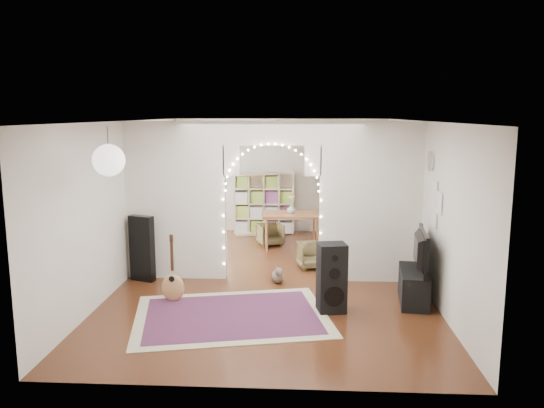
# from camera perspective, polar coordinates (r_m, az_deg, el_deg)

# --- Properties ---
(floor) EXTENTS (7.50, 7.50, 0.00)m
(floor) POSITION_cam_1_polar(r_m,az_deg,el_deg) (9.30, 0.02, -7.96)
(floor) COLOR black
(floor) RESTS_ON ground
(ceiling) EXTENTS (5.00, 7.50, 0.02)m
(ceiling) POSITION_cam_1_polar(r_m,az_deg,el_deg) (8.86, 0.02, 8.92)
(ceiling) COLOR white
(ceiling) RESTS_ON wall_back
(wall_back) EXTENTS (5.00, 0.02, 2.70)m
(wall_back) POSITION_cam_1_polar(r_m,az_deg,el_deg) (12.69, 0.96, 3.05)
(wall_back) COLOR silver
(wall_back) RESTS_ON floor
(wall_front) EXTENTS (5.00, 0.02, 2.70)m
(wall_front) POSITION_cam_1_polar(r_m,az_deg,el_deg) (5.32, -2.22, -6.35)
(wall_front) COLOR silver
(wall_front) RESTS_ON floor
(wall_left) EXTENTS (0.02, 7.50, 2.70)m
(wall_left) POSITION_cam_1_polar(r_m,az_deg,el_deg) (9.45, -15.29, 0.40)
(wall_left) COLOR silver
(wall_left) RESTS_ON floor
(wall_right) EXTENTS (0.02, 7.50, 2.70)m
(wall_right) POSITION_cam_1_polar(r_m,az_deg,el_deg) (9.19, 15.79, 0.12)
(wall_right) COLOR silver
(wall_right) RESTS_ON floor
(divider_wall) EXTENTS (5.00, 0.20, 2.70)m
(divider_wall) POSITION_cam_1_polar(r_m,az_deg,el_deg) (8.97, 0.02, 0.75)
(divider_wall) COLOR silver
(divider_wall) RESTS_ON floor
(fairy_lights) EXTENTS (1.64, 0.04, 1.60)m
(fairy_lights) POSITION_cam_1_polar(r_m,az_deg,el_deg) (8.82, -0.02, 1.42)
(fairy_lights) COLOR #FFEABF
(fairy_lights) RESTS_ON divider_wall
(window) EXTENTS (0.04, 1.20, 1.40)m
(window) POSITION_cam_1_polar(r_m,az_deg,el_deg) (11.13, -12.27, 2.67)
(window) COLOR white
(window) RESTS_ON wall_left
(wall_clock) EXTENTS (0.03, 0.31, 0.31)m
(wall_clock) POSITION_cam_1_polar(r_m,az_deg,el_deg) (8.51, 16.76, 4.43)
(wall_clock) COLOR white
(wall_clock) RESTS_ON wall_right
(picture_frames) EXTENTS (0.02, 0.50, 0.70)m
(picture_frames) POSITION_cam_1_polar(r_m,az_deg,el_deg) (8.20, 17.20, -0.01)
(picture_frames) COLOR white
(picture_frames) RESTS_ON wall_right
(paper_lantern) EXTENTS (0.40, 0.40, 0.40)m
(paper_lantern) POSITION_cam_1_polar(r_m,az_deg,el_deg) (6.90, -17.15, 4.52)
(paper_lantern) COLOR white
(paper_lantern) RESTS_ON ceiling
(ceiling_fan) EXTENTS (1.10, 1.10, 0.30)m
(ceiling_fan) POSITION_cam_1_polar(r_m,az_deg,el_deg) (10.86, 0.61, 7.49)
(ceiling_fan) COLOR #AC9639
(ceiling_fan) RESTS_ON ceiling
(area_rug) EXTENTS (3.04, 2.52, 0.02)m
(area_rug) POSITION_cam_1_polar(r_m,az_deg,el_deg) (7.66, -4.37, -11.87)
(area_rug) COLOR maroon
(area_rug) RESTS_ON floor
(guitar_case) EXTENTS (0.45, 0.28, 1.13)m
(guitar_case) POSITION_cam_1_polar(r_m,az_deg,el_deg) (9.28, -13.80, -4.66)
(guitar_case) COLOR black
(guitar_case) RESTS_ON floor
(acoustic_guitar) EXTENTS (0.37, 0.21, 0.88)m
(acoustic_guitar) POSITION_cam_1_polar(r_m,az_deg,el_deg) (8.22, -10.65, -7.71)
(acoustic_guitar) COLOR #B18247
(acoustic_guitar) RESTS_ON floor
(tabby_cat) EXTENTS (0.26, 0.50, 0.33)m
(tabby_cat) POSITION_cam_1_polar(r_m,az_deg,el_deg) (9.00, 0.65, -7.68)
(tabby_cat) COLOR brown
(tabby_cat) RESTS_ON floor
(floor_speaker) EXTENTS (0.45, 0.41, 1.00)m
(floor_speaker) POSITION_cam_1_polar(r_m,az_deg,el_deg) (7.70, 6.44, -7.90)
(floor_speaker) COLOR black
(floor_speaker) RESTS_ON floor
(media_console) EXTENTS (0.52, 1.04, 0.50)m
(media_console) POSITION_cam_1_polar(r_m,az_deg,el_deg) (8.37, 14.99, -8.53)
(media_console) COLOR black
(media_console) RESTS_ON floor
(tv) EXTENTS (0.28, 1.08, 0.62)m
(tv) POSITION_cam_1_polar(r_m,az_deg,el_deg) (8.21, 15.17, -4.82)
(tv) COLOR black
(tv) RESTS_ON media_console
(bookcase) EXTENTS (1.45, 0.81, 1.45)m
(bookcase) POSITION_cam_1_polar(r_m,az_deg,el_deg) (12.52, -0.84, 0.08)
(bookcase) COLOR beige
(bookcase) RESTS_ON floor
(dining_table) EXTENTS (1.26, 0.90, 0.76)m
(dining_table) POSITION_cam_1_polar(r_m,az_deg,el_deg) (11.13, 2.08, -1.38)
(dining_table) COLOR brown
(dining_table) RESTS_ON floor
(flower_vase) EXTENTS (0.20, 0.20, 0.19)m
(flower_vase) POSITION_cam_1_polar(r_m,az_deg,el_deg) (11.09, 2.08, -0.53)
(flower_vase) COLOR silver
(flower_vase) RESTS_ON dining_table
(dining_chair_left) EXTENTS (0.65, 0.66, 0.47)m
(dining_chair_left) POSITION_cam_1_polar(r_m,az_deg,el_deg) (11.50, -0.19, -3.29)
(dining_chair_left) COLOR brown
(dining_chair_left) RESTS_ON floor
(dining_chair_right) EXTENTS (0.61, 0.62, 0.47)m
(dining_chair_right) POSITION_cam_1_polar(r_m,az_deg,el_deg) (9.87, 4.34, -5.51)
(dining_chair_right) COLOR brown
(dining_chair_right) RESTS_ON floor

